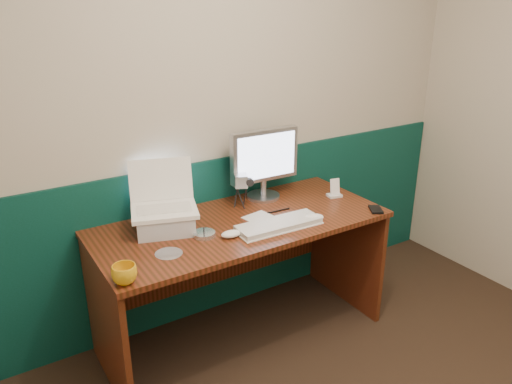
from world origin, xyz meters
TOP-DOWN VIEW (x-y plane):
  - back_wall at (0.00, 1.75)m, footprint 3.50×0.04m
  - wainscot at (0.00, 1.74)m, footprint 3.48×0.02m
  - desk at (-0.08, 1.38)m, footprint 1.60×0.70m
  - laptop_riser at (-0.48, 1.49)m, footprint 0.35×0.32m
  - laptop at (-0.48, 1.49)m, footprint 0.40×0.35m
  - monitor at (0.21, 1.61)m, footprint 0.44×0.14m
  - keyboard at (0.05, 1.21)m, footprint 0.47×0.17m
  - mouse_right at (0.25, 1.17)m, footprint 0.14×0.10m
  - mouse_left at (-0.22, 1.24)m, footprint 0.12×0.08m
  - mug at (-0.82, 1.10)m, footprint 0.12×0.12m
  - camcorder at (0.02, 1.55)m, footprint 0.12×0.14m
  - cd_spindle at (-0.34, 1.32)m, footprint 0.11×0.11m
  - cd_loose_a at (-0.56, 1.24)m, footprint 0.13×0.13m
  - pen at (0.16, 1.38)m, footprint 0.14×0.02m
  - papers at (0.02, 1.38)m, footprint 0.17×0.13m
  - dock at (0.58, 1.39)m, footprint 0.09×0.08m
  - music_player at (0.58, 1.39)m, footprint 0.06×0.04m
  - pda at (0.64, 1.10)m, footprint 0.11×0.13m

SIDE VIEW (x-z plane):
  - desk at x=-0.08m, z-range 0.00..0.75m
  - wainscot at x=0.00m, z-range 0.00..1.00m
  - cd_loose_a at x=-0.56m, z-range 0.75..0.75m
  - papers at x=0.02m, z-range 0.75..0.75m
  - pen at x=0.16m, z-range 0.75..0.76m
  - pda at x=0.64m, z-range 0.75..0.76m
  - dock at x=0.58m, z-range 0.75..0.77m
  - cd_spindle at x=-0.34m, z-range 0.75..0.77m
  - keyboard at x=0.05m, z-range 0.75..0.78m
  - mouse_left at x=-0.22m, z-range 0.75..0.79m
  - mouse_right at x=0.25m, z-range 0.75..0.79m
  - mug at x=-0.82m, z-range 0.75..0.84m
  - laptop_riser at x=-0.48m, z-range 0.75..0.85m
  - music_player at x=0.58m, z-range 0.77..0.86m
  - camcorder at x=0.02m, z-range 0.75..0.93m
  - monitor at x=0.21m, z-range 0.75..1.18m
  - laptop at x=-0.48m, z-range 0.85..1.13m
  - back_wall at x=0.00m, z-range 0.00..2.50m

